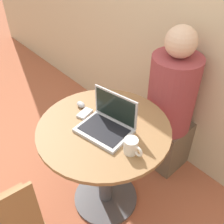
% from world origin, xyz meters
% --- Properties ---
extents(ground_plane, '(12.00, 12.00, 0.00)m').
position_xyz_m(ground_plane, '(0.00, 0.00, 0.00)').
color(ground_plane, '#B26042').
extents(back_wall, '(7.00, 0.05, 2.60)m').
position_xyz_m(back_wall, '(0.00, 0.82, 1.30)').
color(back_wall, beige).
rests_on(back_wall, ground_plane).
extents(round_table, '(0.82, 0.82, 0.75)m').
position_xyz_m(round_table, '(0.00, 0.00, 0.52)').
color(round_table, '#4C4C51').
rests_on(round_table, ground_plane).
extents(laptop, '(0.34, 0.28, 0.22)m').
position_xyz_m(laptop, '(0.03, 0.01, 0.79)').
color(laptop, '#B7B7BC').
rests_on(laptop, round_table).
extents(cell_phone, '(0.09, 0.12, 0.02)m').
position_xyz_m(cell_phone, '(-0.17, -0.02, 0.75)').
color(cell_phone, silver).
rests_on(cell_phone, round_table).
extents(computer_mouse, '(0.07, 0.04, 0.04)m').
position_xyz_m(computer_mouse, '(-0.25, 0.01, 0.76)').
color(computer_mouse, '#B2B2B7').
rests_on(computer_mouse, round_table).
extents(coffee_cup, '(0.13, 0.08, 0.09)m').
position_xyz_m(coffee_cup, '(0.26, -0.02, 0.79)').
color(coffee_cup, white).
rests_on(coffee_cup, round_table).
extents(person_seated, '(0.35, 0.55, 1.23)m').
position_xyz_m(person_seated, '(0.03, 0.67, 0.51)').
color(person_seated, brown).
rests_on(person_seated, ground_plane).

